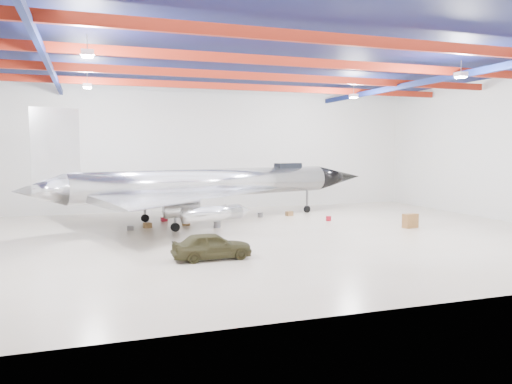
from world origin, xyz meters
name	(u,v)px	position (x,y,z in m)	size (l,w,h in m)	color
floor	(259,236)	(0.00, 0.00, 0.00)	(40.00, 40.00, 0.00)	beige
wall_back	(205,149)	(0.00, 15.00, 5.50)	(40.00, 40.00, 0.00)	silver
wall_right	(511,149)	(20.00, 0.00, 5.50)	(30.00, 30.00, 0.00)	silver
ceiling	(259,59)	(0.00, 0.00, 11.00)	(40.00, 40.00, 0.00)	#0A0F38
ceiling_structure	(259,70)	(0.00, 0.00, 10.32)	(39.50, 29.50, 1.08)	maroon
jet_aircraft	(210,187)	(-1.41, 7.19, 2.65)	(28.99, 20.82, 8.07)	silver
jeep	(212,246)	(-4.34, -5.35, 0.68)	(1.61, 4.00, 1.36)	#35321A
desk	(410,221)	(11.15, -0.14, 0.50)	(1.08, 0.54, 0.99)	brown
crate_ply	(148,225)	(-6.27, 5.70, 0.18)	(0.52, 0.41, 0.36)	olive
toolbox_red	(164,219)	(-4.72, 8.50, 0.15)	(0.44, 0.35, 0.31)	maroon
engine_drum	(217,225)	(-1.64, 4.23, 0.22)	(0.50, 0.50, 0.45)	#59595B
parts_bin	(289,213)	(5.53, 8.36, 0.19)	(0.54, 0.43, 0.38)	olive
crate_small	(131,228)	(-7.47, 5.08, 0.15)	(0.43, 0.35, 0.30)	#59595B
tool_chest	(329,219)	(7.27, 4.71, 0.18)	(0.40, 0.40, 0.36)	maroon
oil_barrel	(186,223)	(-3.50, 6.00, 0.19)	(0.54, 0.43, 0.38)	olive
spares_box	(260,215)	(2.98, 8.34, 0.19)	(0.42, 0.42, 0.38)	#59595B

